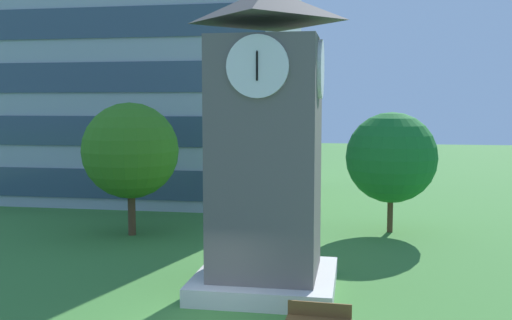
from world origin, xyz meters
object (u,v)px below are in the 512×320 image
park_bench (319,319)px  clock_tower (266,158)px  tree_near_tower (391,158)px  tree_streetside (130,151)px

park_bench → clock_tower: bearing=118.8°
clock_tower → park_bench: bearing=-61.2°
tree_near_tower → tree_streetside: tree_streetside is taller
tree_near_tower → tree_streetside: 12.85m
park_bench → tree_streetside: tree_streetside is taller
clock_tower → tree_streetside: bearing=137.6°
park_bench → tree_near_tower: size_ratio=0.30×
park_bench → tree_near_tower: 14.31m
tree_near_tower → clock_tower: bearing=-115.6°
clock_tower → tree_streetside: clock_tower is taller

